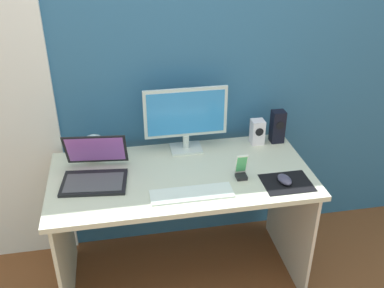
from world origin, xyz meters
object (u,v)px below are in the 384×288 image
keyboard_external (192,194)px  monitor (186,117)px  fishbowl (94,147)px  phone_in_dock (241,170)px  laptop (95,171)px  speaker_right (278,127)px  speaker_near_monitor (257,132)px  mouse (285,179)px

keyboard_external → monitor: bearing=83.8°
fishbowl → phone_in_dock: size_ratio=1.05×
laptop → keyboard_external: (0.47, -0.23, -0.04)m
keyboard_external → fishbowl: bearing=136.2°
laptop → speaker_right: bearing=11.5°
monitor → speaker_near_monitor: 0.45m
speaker_near_monitor → phone_in_dock: size_ratio=1.09×
keyboard_external → speaker_right: bearing=36.8°
speaker_right → speaker_near_monitor: bearing=-180.0°
laptop → fishbowl: size_ratio=2.49×
monitor → laptop: monitor is taller
monitor → speaker_near_monitor: (0.43, -0.00, -0.13)m
speaker_right → fishbowl: 1.07m
laptop → keyboard_external: 0.52m
laptop → mouse: laptop is taller
keyboard_external → speaker_near_monitor: bearing=43.3°
fishbowl → phone_in_dock: fishbowl is taller
speaker_right → speaker_near_monitor: 0.13m
speaker_near_monitor → phone_in_dock: 0.40m
speaker_near_monitor → mouse: 0.44m
speaker_right → keyboard_external: bearing=-143.2°
monitor → fishbowl: bearing=179.9°
keyboard_external → mouse: 0.49m
speaker_right → mouse: size_ratio=1.98×
monitor → phone_in_dock: monitor is taller
speaker_near_monitor → phone_in_dock: bearing=-119.6°
keyboard_external → laptop: bearing=153.7°
speaker_near_monitor → phone_in_dock: speaker_near_monitor is taller
speaker_near_monitor → phone_in_dock: (-0.20, -0.34, -0.03)m
fishbowl → keyboard_external: (0.47, -0.45, -0.06)m
speaker_right → phone_in_dock: speaker_right is taller
fishbowl → mouse: bearing=-24.5°
monitor → phone_in_dock: 0.45m
monitor → keyboard_external: 0.50m
speaker_near_monitor → laptop: (-0.95, -0.22, -0.03)m
mouse → monitor: bearing=125.4°
speaker_right → speaker_near_monitor: size_ratio=1.32×
laptop → fishbowl: 0.22m
speaker_right → mouse: speaker_right is taller
fishbowl → phone_in_dock: bearing=-24.8°
phone_in_dock → speaker_right: bearing=47.2°
speaker_near_monitor → keyboard_external: size_ratio=0.36×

